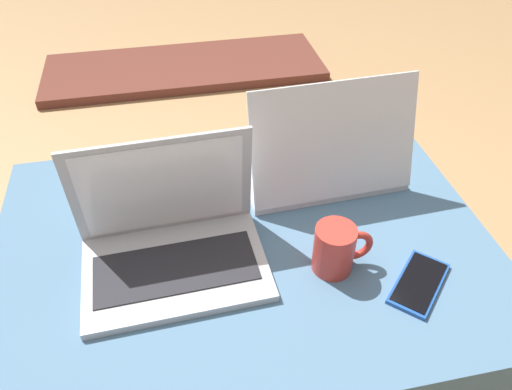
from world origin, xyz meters
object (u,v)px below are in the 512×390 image
Objects in this scene: laptop_far at (321,158)px; coffee_mug at (336,249)px; laptop_near at (171,240)px; cell_phone at (419,283)px.

laptop_far is 3.20× the size of coffee_mug.
laptop_near is 3.04× the size of coffee_mug.
laptop_far is 0.37m from cell_phone.
laptop_near is at bearing 24.72° from cell_phone.
laptop_far reaches higher than cell_phone.
laptop_near is at bearing 164.54° from coffee_mug.
laptop_near is 0.47m from cell_phone.
laptop_far reaches higher than laptop_near.
laptop_near reaches higher than cell_phone.
laptop_far is at bearing 25.97° from laptop_near.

